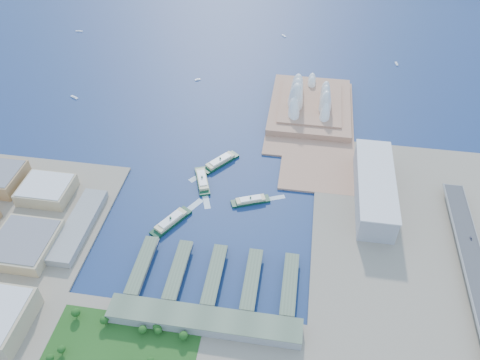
% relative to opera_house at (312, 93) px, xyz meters
% --- Properties ---
extents(ground, '(3000.00, 3000.00, 0.00)m').
position_rel_opera_house_xyz_m(ground, '(-105.00, -280.00, -32.00)').
color(ground, '#10214D').
rests_on(ground, ground).
extents(east_land, '(240.00, 500.00, 3.00)m').
position_rel_opera_house_xyz_m(east_land, '(135.00, -330.00, -30.50)').
color(east_land, gray).
rests_on(east_land, ground).
extents(peninsula, '(135.00, 220.00, 3.00)m').
position_rel_opera_house_xyz_m(peninsula, '(2.50, -20.00, -30.50)').
color(peninsula, '#AA7A5D').
rests_on(peninsula, ground).
extents(opera_house, '(134.00, 180.00, 58.00)m').
position_rel_opera_house_xyz_m(opera_house, '(0.00, 0.00, 0.00)').
color(opera_house, white).
rests_on(opera_house, peninsula).
extents(toaster_building, '(45.00, 155.00, 35.00)m').
position_rel_opera_house_xyz_m(toaster_building, '(90.00, -200.00, -11.50)').
color(toaster_building, '#95959A').
rests_on(toaster_building, east_land).
extents(expressway, '(26.00, 340.00, 11.85)m').
position_rel_opera_house_xyz_m(expressway, '(195.00, -340.00, -23.07)').
color(expressway, gray).
rests_on(expressway, east_land).
extents(ferry_wharves, '(184.00, 90.00, 9.30)m').
position_rel_opera_house_xyz_m(ferry_wharves, '(-91.00, -355.00, -27.35)').
color(ferry_wharves, '#53634B').
rests_on(ferry_wharves, ground).
extents(terminal_building, '(200.00, 28.00, 12.00)m').
position_rel_opera_house_xyz_m(terminal_building, '(-90.00, -415.00, -23.00)').
color(terminal_building, gray).
rests_on(terminal_building, south_land).
extents(park, '(150.00, 110.00, 16.00)m').
position_rel_opera_house_xyz_m(park, '(-165.00, -470.00, -21.00)').
color(park, '#194714').
rests_on(park, south_land).
extents(ferry_a, '(33.00, 58.36, 10.75)m').
position_rel_opera_house_xyz_m(ferry_a, '(-138.87, -200.51, -26.63)').
color(ferry_a, '#0D361F').
rests_on(ferry_a, ground).
extents(ferry_b, '(49.41, 56.77, 11.39)m').
position_rel_opera_house_xyz_m(ferry_b, '(-121.46, -158.05, -26.30)').
color(ferry_b, '#0D361F').
rests_on(ferry_b, ground).
extents(ferry_c, '(44.19, 59.28, 11.36)m').
position_rel_opera_house_xyz_m(ferry_c, '(-161.31, -281.97, -26.32)').
color(ferry_c, '#0D361F').
rests_on(ferry_c, ground).
extents(ferry_d, '(52.25, 31.18, 9.66)m').
position_rel_opera_house_xyz_m(ferry_d, '(-67.80, -229.16, -27.17)').
color(ferry_d, '#0D361F').
rests_on(ferry_d, ground).
extents(boat_a, '(15.36, 10.57, 2.96)m').
position_rel_opera_house_xyz_m(boat_a, '(-401.54, -25.05, -30.52)').
color(boat_a, white).
rests_on(boat_a, ground).
extents(boat_b, '(10.18, 8.17, 2.66)m').
position_rel_opera_house_xyz_m(boat_b, '(-205.02, 65.34, -30.67)').
color(boat_b, white).
rests_on(boat_b, ground).
extents(boat_c, '(5.60, 13.43, 2.93)m').
position_rel_opera_house_xyz_m(boat_c, '(156.31, 180.88, -30.53)').
color(boat_c, white).
rests_on(boat_c, ground).
extents(boat_d, '(15.12, 3.33, 2.55)m').
position_rel_opera_house_xyz_m(boat_d, '(-498.47, 222.68, -30.72)').
color(boat_d, white).
rests_on(boat_d, ground).
extents(boat_e, '(9.89, 11.11, 2.78)m').
position_rel_opera_house_xyz_m(boat_e, '(-65.80, 266.81, -30.61)').
color(boat_e, white).
rests_on(boat_e, ground).
extents(car_c, '(2.03, 4.99, 1.45)m').
position_rel_opera_house_xyz_m(car_c, '(199.00, -264.70, -16.43)').
color(car_c, slate).
rests_on(car_c, expressway).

